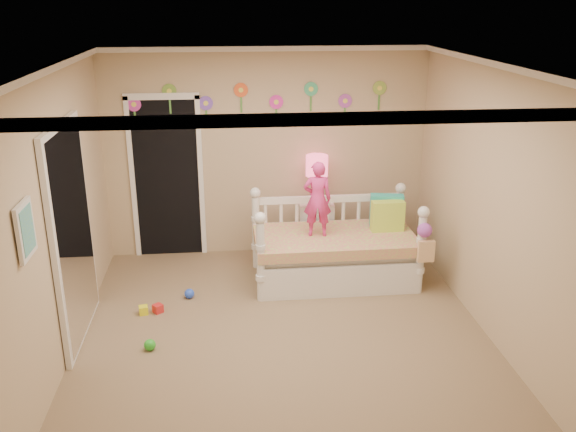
{
  "coord_description": "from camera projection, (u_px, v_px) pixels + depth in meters",
  "views": [
    {
      "loc": [
        -0.49,
        -5.23,
        3.14
      ],
      "look_at": [
        0.1,
        0.6,
        1.05
      ],
      "focal_mm": 38.3,
      "sensor_mm": 36.0,
      "label": 1
    }
  ],
  "objects": [
    {
      "name": "crown_molding",
      "position": [
        283.0,
        70.0,
        5.14
      ],
      "size": [
        4.0,
        4.5,
        0.06
      ],
      "primitive_type": null,
      "color": "white",
      "rests_on": "ceiling"
    },
    {
      "name": "pillow_lime",
      "position": [
        388.0,
        216.0,
        7.13
      ],
      "size": [
        0.38,
        0.15,
        0.36
      ],
      "primitive_type": "cube",
      "rotation": [
        0.0,
        0.0,
        0.02
      ],
      "color": "#BFE947",
      "rests_on": "daybed"
    },
    {
      "name": "mirror_closet",
      "position": [
        73.0,
        234.0,
        5.74
      ],
      "size": [
        0.07,
        1.3,
        2.1
      ],
      "primitive_type": "cube",
      "color": "white",
      "rests_on": "left_wall"
    },
    {
      "name": "back_wall",
      "position": [
        267.0,
        153.0,
        7.67
      ],
      "size": [
        4.0,
        0.01,
        2.6
      ],
      "primitive_type": "cube",
      "color": "tan",
      "rests_on": "floor"
    },
    {
      "name": "right_wall",
      "position": [
        496.0,
        205.0,
        5.75
      ],
      "size": [
        0.01,
        4.5,
        2.6
      ],
      "primitive_type": "cube",
      "color": "tan",
      "rests_on": "floor"
    },
    {
      "name": "ceiling",
      "position": [
        283.0,
        66.0,
        5.13
      ],
      "size": [
        4.0,
        4.5,
        0.01
      ],
      "primitive_type": "cube",
      "color": "white",
      "rests_on": "floor"
    },
    {
      "name": "nightstand",
      "position": [
        316.0,
        229.0,
        7.8
      ],
      "size": [
        0.45,
        0.35,
        0.72
      ],
      "primitive_type": "cube",
      "rotation": [
        0.0,
        0.0,
        -0.06
      ],
      "color": "white",
      "rests_on": "floor"
    },
    {
      "name": "table_lamp",
      "position": [
        317.0,
        172.0,
        7.55
      ],
      "size": [
        0.27,
        0.27,
        0.6
      ],
      "color": "#CF1B83",
      "rests_on": "nightstand"
    },
    {
      "name": "hanging_bag",
      "position": [
        424.0,
        244.0,
        6.66
      ],
      "size": [
        0.2,
        0.16,
        0.36
      ],
      "primitive_type": null,
      "color": "beige",
      "rests_on": "daybed"
    },
    {
      "name": "toy_scatter",
      "position": [
        162.0,
        318.0,
        6.26
      ],
      "size": [
        0.94,
        1.38,
        0.11
      ],
      "primitive_type": null,
      "rotation": [
        0.0,
        0.0,
        0.11
      ],
      "color": "#996666",
      "rests_on": "floor"
    },
    {
      "name": "closet_doorway",
      "position": [
        167.0,
        177.0,
        7.63
      ],
      "size": [
        0.9,
        0.04,
        2.07
      ],
      "primitive_type": "cube",
      "color": "black",
      "rests_on": "back_wall"
    },
    {
      "name": "floor",
      "position": [
        284.0,
        338.0,
        6.0
      ],
      "size": [
        4.0,
        4.5,
        0.01
      ],
      "primitive_type": "cube",
      "color": "#7F684C",
      "rests_on": "ground"
    },
    {
      "name": "daybed",
      "position": [
        335.0,
        239.0,
        7.09
      ],
      "size": [
        1.88,
        1.02,
        1.02
      ],
      "primitive_type": null,
      "rotation": [
        0.0,
        0.0,
        0.01
      ],
      "color": "white",
      "rests_on": "floor"
    },
    {
      "name": "pillow_turquoise",
      "position": [
        386.0,
        210.0,
        7.27
      ],
      "size": [
        0.41,
        0.21,
        0.39
      ],
      "primitive_type": "cube",
      "rotation": [
        0.0,
        0.0,
        -0.19
      ],
      "color": "teal",
      "rests_on": "daybed"
    },
    {
      "name": "wall_picture",
      "position": [
        25.0,
        230.0,
        4.45
      ],
      "size": [
        0.05,
        0.34,
        0.42
      ],
      "primitive_type": "cube",
      "color": "white",
      "rests_on": "left_wall"
    },
    {
      "name": "child",
      "position": [
        317.0,
        199.0,
        6.9
      ],
      "size": [
        0.34,
        0.24,
        0.87
      ],
      "primitive_type": "imported",
      "rotation": [
        0.0,
        0.0,
        3.04
      ],
      "color": "#E23387",
      "rests_on": "daybed"
    },
    {
      "name": "flower_decals",
      "position": [
        259.0,
        102.0,
        7.44
      ],
      "size": [
        3.4,
        0.02,
        0.5
      ],
      "primitive_type": null,
      "color": "#B2668C",
      "rests_on": "back_wall"
    },
    {
      "name": "left_wall",
      "position": [
        57.0,
        220.0,
        5.37
      ],
      "size": [
        0.01,
        4.5,
        2.6
      ],
      "primitive_type": "cube",
      "color": "tan",
      "rests_on": "floor"
    }
  ]
}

